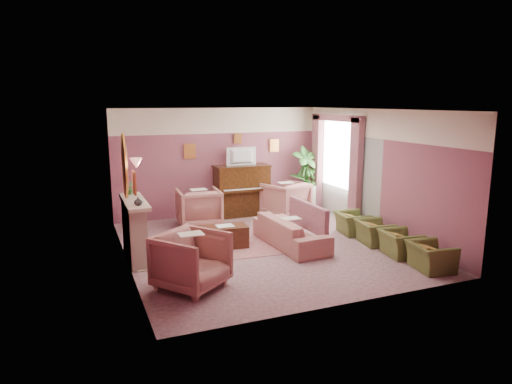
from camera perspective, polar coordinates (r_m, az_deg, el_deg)
name	(u,v)px	position (r m, az deg, el deg)	size (l,w,h in m)	color
floor	(264,246)	(9.56, 1.01, -6.78)	(5.50, 6.00, 0.01)	gray
ceiling	(265,110)	(9.10, 1.08, 10.24)	(5.50, 6.00, 0.01)	white
wall_back	(220,162)	(12.02, -4.58, 3.75)	(5.50, 0.02, 2.80)	#704459
wall_front	(347,213)	(6.63, 11.26, -2.57)	(5.50, 0.02, 2.80)	#704459
wall_left	(124,190)	(8.55, -16.17, 0.29)	(0.02, 6.00, 2.80)	#704459
wall_right	(377,172)	(10.60, 14.87, 2.41)	(0.02, 6.00, 2.80)	#704459
picture_rail_band	(219,121)	(11.91, -4.64, 8.88)	(5.50, 0.01, 0.65)	beige
stripe_panel	(344,178)	(11.69, 10.93, 1.77)	(0.01, 3.00, 2.15)	#999C95
fireplace_surround	(134,231)	(8.95, -14.99, -4.76)	(0.30, 1.40, 1.10)	#B1A28E
fireplace_inset	(140,238)	(9.01, -14.31, -5.62)	(0.18, 0.72, 0.68)	black
fire_ember	(143,247)	(9.06, -14.00, -6.69)	(0.06, 0.54, 0.10)	orange
mantel_shelf	(134,202)	(8.82, -14.98, -1.18)	(0.40, 1.55, 0.07)	#B1A28E
hearth	(146,257)	(9.14, -13.56, -7.90)	(0.55, 1.50, 0.02)	#B1A28E
mirror_frame	(124,166)	(8.69, -16.13, 3.14)	(0.04, 0.72, 1.20)	gold
mirror_glass	(126,166)	(8.69, -15.96, 3.15)	(0.01, 0.60, 1.06)	silver
sconce_shade	(136,163)	(7.64, -14.75, 3.52)	(0.20, 0.20, 0.16)	#FDA692
piano	(242,191)	(12.00, -1.78, 0.14)	(1.40, 0.60, 1.30)	#331B0A
piano_keyshelf	(247,191)	(11.66, -1.19, 0.17)	(1.30, 0.12, 0.06)	#331B0A
piano_keys	(247,189)	(11.65, -1.19, 0.37)	(1.20, 0.08, 0.02)	silver
piano_top	(242,166)	(11.89, -1.80, 3.27)	(1.45, 0.65, 0.04)	#331B0A
television	(242,155)	(11.80, -1.73, 4.63)	(0.80, 0.12, 0.48)	black
print_back_left	(190,151)	(11.73, -8.29, 5.06)	(0.30, 0.03, 0.38)	gold
print_back_right	(274,146)	(12.49, 2.28, 5.82)	(0.26, 0.03, 0.34)	gold
print_back_mid	(238,139)	(12.07, -2.29, 6.68)	(0.22, 0.03, 0.26)	gold
print_left_wall	(134,183)	(7.32, -14.99, 1.12)	(0.03, 0.28, 0.36)	gold
window_blind	(338,152)	(11.80, 10.24, 4.94)	(0.03, 1.40, 1.80)	silver
curtain_left	(356,173)	(11.04, 12.35, 2.35)	(0.16, 0.34, 2.60)	#874F5A
curtain_right	(317,163)	(12.59, 7.64, 3.57)	(0.16, 0.34, 2.60)	#874F5A
pelmet	(337,118)	(11.70, 10.05, 9.12)	(0.16, 2.20, 0.16)	#874F5A
mantel_plant	(131,188)	(9.32, -15.41, 0.53)	(0.16, 0.16, 0.28)	#33772C
mantel_vase	(138,201)	(8.31, -14.52, -1.12)	(0.16, 0.16, 0.16)	beige
area_rug	(224,246)	(9.58, -4.04, -6.73)	(2.50, 1.80, 0.01)	#9B5D5F
coffee_table	(223,237)	(9.45, -4.18, -5.61)	(1.00, 0.50, 0.45)	#3C1C0F
table_paper	(225,226)	(9.40, -3.91, -4.24)	(0.35, 0.28, 0.01)	silver
sofa	(291,226)	(9.51, 4.36, -4.31)	(0.68, 2.05, 0.83)	#A96E64
sofa_throw	(308,216)	(9.64, 6.51, -2.99)	(0.10, 1.55, 0.57)	#874F5A
floral_armchair_left	(199,206)	(11.01, -7.16, -1.70)	(0.97, 0.97, 1.02)	#A96E64
floral_armchair_right	(286,198)	(11.86, 3.71, -0.71)	(0.97, 0.97, 1.02)	#A96E64
floral_armchair_front	(192,258)	(7.43, -8.05, -8.14)	(0.97, 0.97, 1.02)	#A96E64
olive_chair_a	(431,252)	(8.74, 21.02, -7.04)	(0.53, 0.76, 0.66)	#545F2B
olive_chair_b	(400,240)	(9.32, 17.59, -5.68)	(0.53, 0.76, 0.66)	#545F2B
olive_chair_c	(374,229)	(9.94, 14.59, -4.47)	(0.53, 0.76, 0.66)	#545F2B
olive_chair_d	(352,220)	(10.58, 11.96, -3.40)	(0.53, 0.76, 0.66)	#545F2B
side_table	(307,198)	(12.67, 6.42, -0.71)	(0.52, 0.52, 0.70)	silver
side_plant_big	(308,179)	(12.58, 6.47, 1.61)	(0.30, 0.30, 0.34)	#33772C
side_plant_small	(313,180)	(12.55, 7.17, 1.44)	(0.16, 0.16, 0.28)	#33772C
palm_pot	(305,205)	(12.64, 6.11, -1.57)	(0.34, 0.34, 0.34)	brown
palm_plant	(305,173)	(12.47, 6.19, 2.42)	(0.76, 0.76, 1.44)	#33772C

